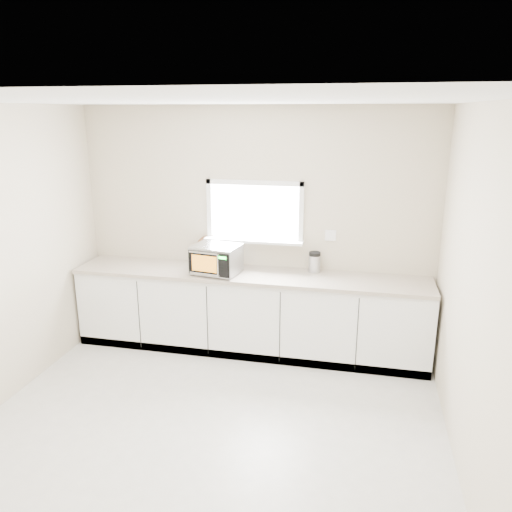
# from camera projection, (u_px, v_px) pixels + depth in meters

# --- Properties ---
(ground) EXTENTS (4.00, 4.00, 0.00)m
(ground) POSITION_uv_depth(u_px,v_px,m) (203.00, 440.00, 4.14)
(ground) COLOR beige
(ground) RESTS_ON ground
(back_wall) EXTENTS (4.00, 0.17, 2.70)m
(back_wall) POSITION_uv_depth(u_px,v_px,m) (255.00, 228.00, 5.63)
(back_wall) COLOR beige
(back_wall) RESTS_ON ground
(cabinets) EXTENTS (3.92, 0.60, 0.88)m
(cabinets) POSITION_uv_depth(u_px,v_px,m) (249.00, 313.00, 5.61)
(cabinets) COLOR white
(cabinets) RESTS_ON ground
(countertop) EXTENTS (3.92, 0.64, 0.04)m
(countertop) POSITION_uv_depth(u_px,v_px,m) (249.00, 275.00, 5.48)
(countertop) COLOR #B4AC94
(countertop) RESTS_ON cabinets
(microwave) EXTENTS (0.54, 0.46, 0.32)m
(microwave) POSITION_uv_depth(u_px,v_px,m) (216.00, 259.00, 5.41)
(microwave) COLOR black
(microwave) RESTS_ON countertop
(knife_block) EXTENTS (0.12, 0.22, 0.30)m
(knife_block) POSITION_uv_depth(u_px,v_px,m) (203.00, 259.00, 5.53)
(knife_block) COLOR #432718
(knife_block) RESTS_ON countertop
(cutting_board) EXTENTS (0.34, 0.08, 0.34)m
(cutting_board) POSITION_uv_depth(u_px,v_px,m) (210.00, 250.00, 5.76)
(cutting_board) COLOR #915838
(cutting_board) RESTS_ON countertop
(coffee_grinder) EXTENTS (0.15, 0.15, 0.23)m
(coffee_grinder) POSITION_uv_depth(u_px,v_px,m) (314.00, 262.00, 5.49)
(coffee_grinder) COLOR #AAADB2
(coffee_grinder) RESTS_ON countertop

